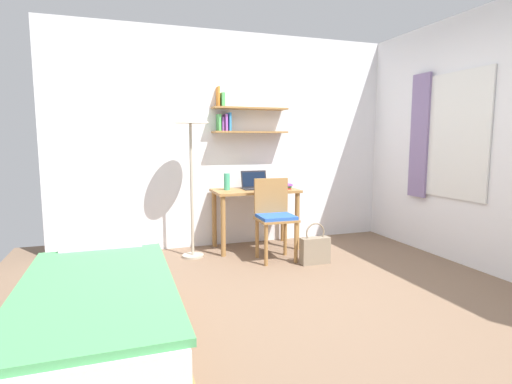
{
  "coord_description": "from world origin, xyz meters",
  "views": [
    {
      "loc": [
        -1.39,
        -2.83,
        1.31
      ],
      "look_at": [
        -0.25,
        0.51,
        0.85
      ],
      "focal_mm": 28.26,
      "sensor_mm": 36.0,
      "label": 1
    }
  ],
  "objects_px": {
    "desk_chair": "(275,214)",
    "laptop": "(255,184)",
    "standing_lamp": "(190,121)",
    "handbag": "(315,249)",
    "bed": "(99,314)",
    "book_stack": "(283,186)",
    "water_bottle": "(227,182)",
    "desk": "(255,201)"
  },
  "relations": [
    {
      "from": "laptop",
      "to": "desk_chair",
      "type": "bearing_deg",
      "value": -86.89
    },
    {
      "from": "desk_chair",
      "to": "book_stack",
      "type": "relative_size",
      "value": 3.61
    },
    {
      "from": "water_bottle",
      "to": "bed",
      "type": "bearing_deg",
      "value": -123.55
    },
    {
      "from": "laptop",
      "to": "water_bottle",
      "type": "xyz_separation_m",
      "value": [
        -0.36,
        -0.02,
        0.04
      ]
    },
    {
      "from": "desk",
      "to": "handbag",
      "type": "distance_m",
      "value": 0.99
    },
    {
      "from": "bed",
      "to": "book_stack",
      "type": "height_order",
      "value": "book_stack"
    },
    {
      "from": "laptop",
      "to": "standing_lamp",
      "type": "bearing_deg",
      "value": -165.6
    },
    {
      "from": "desk_chair",
      "to": "laptop",
      "type": "distance_m",
      "value": 0.63
    },
    {
      "from": "desk_chair",
      "to": "handbag",
      "type": "relative_size",
      "value": 2.0
    },
    {
      "from": "bed",
      "to": "desk_chair",
      "type": "distance_m",
      "value": 2.3
    },
    {
      "from": "standing_lamp",
      "to": "book_stack",
      "type": "bearing_deg",
      "value": 3.73
    },
    {
      "from": "desk_chair",
      "to": "water_bottle",
      "type": "bearing_deg",
      "value": 125.2
    },
    {
      "from": "book_stack",
      "to": "handbag",
      "type": "bearing_deg",
      "value": -84.86
    },
    {
      "from": "desk",
      "to": "desk_chair",
      "type": "height_order",
      "value": "desk_chair"
    },
    {
      "from": "standing_lamp",
      "to": "handbag",
      "type": "bearing_deg",
      "value": -29.35
    },
    {
      "from": "standing_lamp",
      "to": "handbag",
      "type": "height_order",
      "value": "standing_lamp"
    },
    {
      "from": "standing_lamp",
      "to": "laptop",
      "type": "xyz_separation_m",
      "value": [
        0.81,
        0.21,
        -0.73
      ]
    },
    {
      "from": "water_bottle",
      "to": "laptop",
      "type": "bearing_deg",
      "value": 2.94
    },
    {
      "from": "bed",
      "to": "standing_lamp",
      "type": "distance_m",
      "value": 2.41
    },
    {
      "from": "desk_chair",
      "to": "book_stack",
      "type": "height_order",
      "value": "desk_chair"
    },
    {
      "from": "desk_chair",
      "to": "bed",
      "type": "bearing_deg",
      "value": -139.56
    },
    {
      "from": "book_stack",
      "to": "bed",
      "type": "bearing_deg",
      "value": -136.43
    },
    {
      "from": "bed",
      "to": "desk_chair",
      "type": "relative_size",
      "value": 2.27
    },
    {
      "from": "standing_lamp",
      "to": "handbag",
      "type": "relative_size",
      "value": 3.86
    },
    {
      "from": "desk",
      "to": "handbag",
      "type": "xyz_separation_m",
      "value": [
        0.4,
        -0.8,
        -0.42
      ]
    },
    {
      "from": "desk",
      "to": "book_stack",
      "type": "bearing_deg",
      "value": -9.97
    },
    {
      "from": "book_stack",
      "to": "handbag",
      "type": "distance_m",
      "value": 0.95
    },
    {
      "from": "desk",
      "to": "laptop",
      "type": "xyz_separation_m",
      "value": [
        0.02,
        0.08,
        0.19
      ]
    },
    {
      "from": "bed",
      "to": "handbag",
      "type": "distance_m",
      "value": 2.4
    },
    {
      "from": "bed",
      "to": "book_stack",
      "type": "relative_size",
      "value": 8.2
    },
    {
      "from": "book_stack",
      "to": "desk_chair",
      "type": "bearing_deg",
      "value": -122.49
    },
    {
      "from": "desk_chair",
      "to": "standing_lamp",
      "type": "xyz_separation_m",
      "value": [
        -0.84,
        0.36,
        1.01
      ]
    },
    {
      "from": "desk",
      "to": "handbag",
      "type": "height_order",
      "value": "desk"
    },
    {
      "from": "desk_chair",
      "to": "book_stack",
      "type": "distance_m",
      "value": 0.58
    },
    {
      "from": "bed",
      "to": "standing_lamp",
      "type": "xyz_separation_m",
      "value": [
        0.9,
        1.85,
        1.27
      ]
    },
    {
      "from": "laptop",
      "to": "handbag",
      "type": "distance_m",
      "value": 1.13
    },
    {
      "from": "water_bottle",
      "to": "handbag",
      "type": "bearing_deg",
      "value": -49.35
    },
    {
      "from": "bed",
      "to": "handbag",
      "type": "height_order",
      "value": "bed"
    },
    {
      "from": "standing_lamp",
      "to": "book_stack",
      "type": "distance_m",
      "value": 1.35
    },
    {
      "from": "bed",
      "to": "desk_chair",
      "type": "bearing_deg",
      "value": 40.44
    },
    {
      "from": "water_bottle",
      "to": "handbag",
      "type": "relative_size",
      "value": 0.45
    },
    {
      "from": "bed",
      "to": "desk",
      "type": "height_order",
      "value": "desk"
    }
  ]
}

